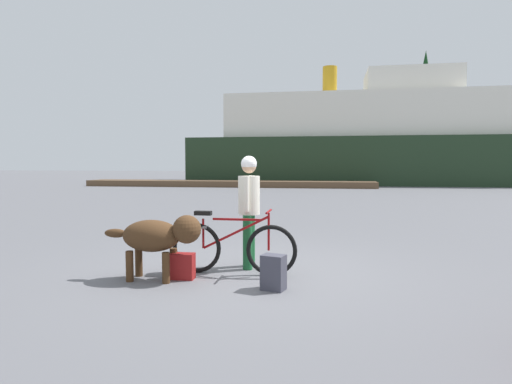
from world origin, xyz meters
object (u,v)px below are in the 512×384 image
object	(u,v)px
backpack	(273,272)
handbag_pannier	(182,266)
person_cyclist	(249,201)
ferry_boat	(373,142)
bicycle	(232,247)
dog	(158,236)
sailboat_moored	(420,177)

from	to	relation	value
backpack	handbag_pannier	distance (m)	1.31
person_cyclist	ferry_boat	size ratio (longest dim) A/B	0.06
handbag_pannier	ferry_boat	bearing A→B (deg)	79.91
bicycle	handbag_pannier	bearing A→B (deg)	-149.21
dog	person_cyclist	bearing A→B (deg)	39.63
sailboat_moored	backpack	bearing A→B (deg)	-103.96
bicycle	dog	bearing A→B (deg)	-152.81
dog	bicycle	bearing A→B (deg)	27.19
handbag_pannier	sailboat_moored	bearing A→B (deg)	73.69
person_cyclist	handbag_pannier	size ratio (longest dim) A/B	4.79
person_cyclist	ferry_boat	world-z (taller)	ferry_boat
dog	sailboat_moored	size ratio (longest dim) A/B	0.16
bicycle	backpack	bearing A→B (deg)	-44.15
ferry_boat	backpack	bearing A→B (deg)	-97.56
ferry_boat	sailboat_moored	world-z (taller)	ferry_boat
bicycle	person_cyclist	xyz separation A→B (m)	(0.16, 0.41, 0.61)
dog	handbag_pannier	xyz separation A→B (m)	(0.29, 0.10, -0.41)
bicycle	dog	xyz separation A→B (m)	(-0.90, -0.46, 0.20)
bicycle	sailboat_moored	bearing A→B (deg)	74.57
ferry_boat	handbag_pannier	bearing A→B (deg)	-100.09
handbag_pannier	backpack	bearing A→B (deg)	-12.58
dog	handbag_pannier	world-z (taller)	dog
dog	ferry_boat	distance (m)	29.68
backpack	sailboat_moored	world-z (taller)	sailboat_moored
backpack	person_cyclist	bearing A→B (deg)	115.64
person_cyclist	sailboat_moored	world-z (taller)	sailboat_moored
sailboat_moored	handbag_pannier	bearing A→B (deg)	-106.31
handbag_pannier	sailboat_moored	size ratio (longest dim) A/B	0.04
bicycle	person_cyclist	bearing A→B (deg)	69.16
bicycle	person_cyclist	distance (m)	0.75
person_cyclist	dog	distance (m)	1.43
backpack	ferry_boat	size ratio (longest dim) A/B	0.02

